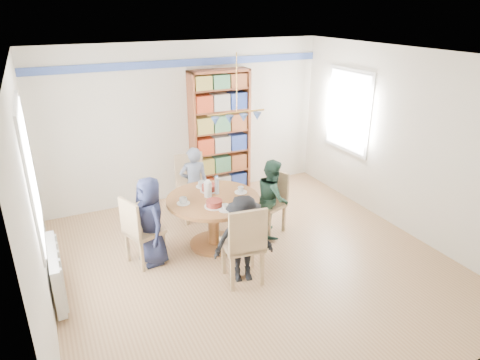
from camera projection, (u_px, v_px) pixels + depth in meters
ground at (253, 261)px, 5.81m from camera, size 5.00×5.00×0.00m
room_shell at (208, 131)px, 5.80m from camera, size 5.00×5.00×5.00m
radiator at (56, 273)px, 4.96m from camera, size 0.12×1.00×0.60m
dining_table at (213, 210)px, 6.01m from camera, size 1.30×1.30×0.75m
chair_left at (138, 229)px, 5.57m from camera, size 0.54×0.54×0.96m
chair_right at (272, 199)px, 6.45m from camera, size 0.53×0.53×0.95m
chair_far at (192, 183)px, 6.86m from camera, size 0.47×0.47×1.04m
chair_near at (245, 242)px, 5.14m from camera, size 0.53×0.53×1.06m
person_left at (151, 221)px, 5.59m from camera, size 0.48×0.65×1.22m
person_right at (272, 198)px, 6.32m from camera, size 0.62×0.69×1.18m
person_far at (194, 184)px, 6.74m from camera, size 0.50×0.38×1.22m
person_near at (244, 239)px, 5.23m from camera, size 0.82×0.58×1.15m
bookshelf at (220, 135)px, 7.56m from camera, size 1.06×0.32×2.23m
tableware at (211, 193)px, 5.92m from camera, size 1.04×1.04×0.27m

